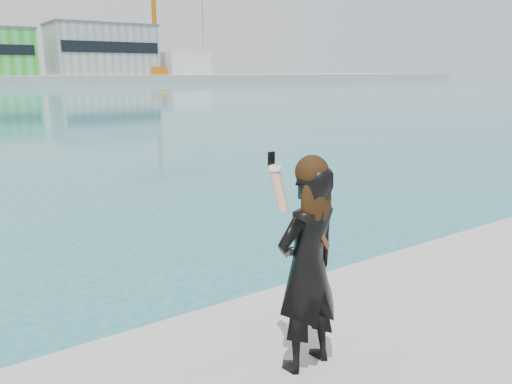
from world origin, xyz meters
TOP-DOWN VIEW (x-y plane):
  - warehouse_grey_right at (40.00, 127.98)m, footprint 25.50×15.35m
  - ancillary_shed at (62.00, 126.00)m, footprint 12.00×10.00m
  - dock_crane at (53.20, 122.00)m, footprint 23.00×4.00m
  - flagpole_right at (22.09, 121.00)m, footprint 1.28×0.16m
  - buoy_near at (31.79, 73.01)m, footprint 0.50×0.50m
  - woman at (0.21, -0.32)m, footprint 0.63×0.45m

SIDE VIEW (x-z plane):
  - buoy_near at x=31.79m, z-range -0.25..0.25m
  - woman at x=0.21m, z-range 0.81..2.54m
  - ancillary_shed at x=62.00m, z-range 2.00..8.00m
  - flagpole_right at x=22.09m, z-range 2.54..10.54m
  - warehouse_grey_right at x=40.00m, z-range 2.01..14.51m
  - dock_crane at x=53.20m, z-range 3.07..27.07m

